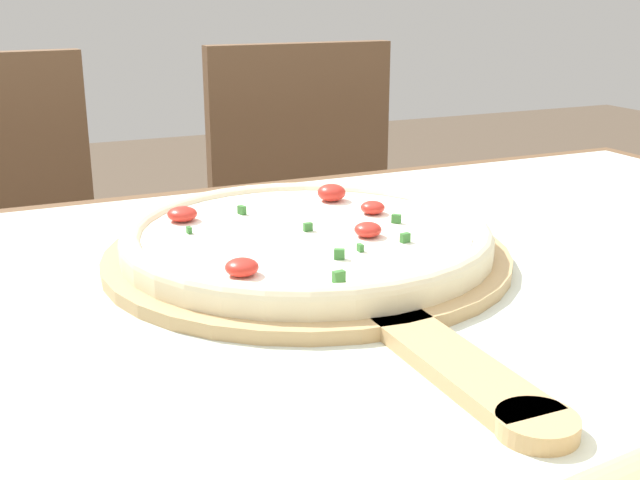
# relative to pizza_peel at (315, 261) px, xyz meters

# --- Properties ---
(dining_table) EXTENTS (1.33, 0.95, 0.76)m
(dining_table) POSITION_rel_pizza_peel_xyz_m (0.03, -0.11, -0.12)
(dining_table) COLOR brown
(dining_table) RESTS_ON ground_plane
(towel_cloth) EXTENTS (1.25, 0.87, 0.00)m
(towel_cloth) POSITION_rel_pizza_peel_xyz_m (0.03, -0.11, -0.01)
(towel_cloth) COLOR silver
(towel_cloth) RESTS_ON dining_table
(pizza_peel) EXTENTS (0.38, 0.56, 0.01)m
(pizza_peel) POSITION_rel_pizza_peel_xyz_m (0.00, 0.00, 0.00)
(pizza_peel) COLOR tan
(pizza_peel) RESTS_ON towel_cloth
(pizza) EXTENTS (0.35, 0.35, 0.04)m
(pizza) POSITION_rel_pizza_peel_xyz_m (-0.00, 0.02, 0.02)
(pizza) COLOR beige
(pizza) RESTS_ON pizza_peel
(chair_right) EXTENTS (0.41, 0.41, 0.91)m
(chair_right) POSITION_rel_pizza_peel_xyz_m (0.33, 0.73, -0.24)
(chair_right) COLOR brown
(chair_right) RESTS_ON ground_plane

